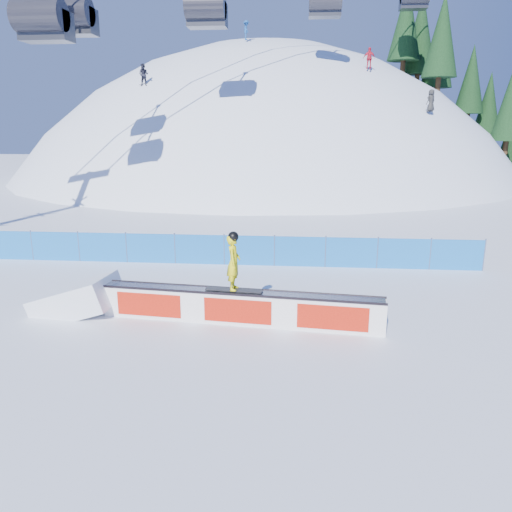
{
  "coord_description": "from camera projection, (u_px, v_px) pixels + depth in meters",
  "views": [
    {
      "loc": [
        3.97,
        -14.56,
        5.39
      ],
      "look_at": [
        2.64,
        0.37,
        1.47
      ],
      "focal_mm": 35.0,
      "sensor_mm": 36.0,
      "label": 1
    }
  ],
  "objects": [
    {
      "name": "ground",
      "position": [
        172.0,
        302.0,
        15.74
      ],
      "size": [
        160.0,
        160.0,
        0.0
      ],
      "primitive_type": "plane",
      "color": "white",
      "rests_on": "ground"
    },
    {
      "name": "distant_skiers",
      "position": [
        282.0,
        61.0,
        41.23
      ],
      "size": [
        23.37,
        8.48,
        8.1
      ],
      "color": "black",
      "rests_on": "ground"
    },
    {
      "name": "snowboarder",
      "position": [
        234.0,
        262.0,
        13.65
      ],
      "size": [
        1.62,
        0.57,
        1.67
      ],
      "rotation": [
        0.0,
        0.0,
        1.55
      ],
      "color": "black",
      "rests_on": "rail_box"
    },
    {
      "name": "safety_fence",
      "position": [
        199.0,
        249.0,
        19.92
      ],
      "size": [
        22.05,
        0.05,
        1.3
      ],
      "color": "blue",
      "rests_on": "ground"
    },
    {
      "name": "treeline",
      "position": [
        508.0,
        89.0,
        51.95
      ],
      "size": [
        24.32,
        12.22,
        19.98
      ],
      "color": "#332114",
      "rests_on": "ground"
    },
    {
      "name": "snow_hill",
      "position": [
        265.0,
        324.0,
        60.77
      ],
      "size": [
        64.0,
        64.0,
        64.0
      ],
      "color": "white",
      "rests_on": "ground"
    },
    {
      "name": "snow_ramp",
      "position": [
        78.0,
        311.0,
        15.0
      ],
      "size": [
        2.66,
        1.82,
        1.57
      ],
      "primitive_type": null,
      "rotation": [
        0.0,
        -0.31,
        -0.1
      ],
      "color": "white",
      "rests_on": "ground"
    },
    {
      "name": "rail_box",
      "position": [
        240.0,
        307.0,
        13.95
      ],
      "size": [
        8.0,
        1.38,
        0.96
      ],
      "rotation": [
        0.0,
        0.0,
        -0.1
      ],
      "color": "white",
      "rests_on": "ground"
    }
  ]
}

